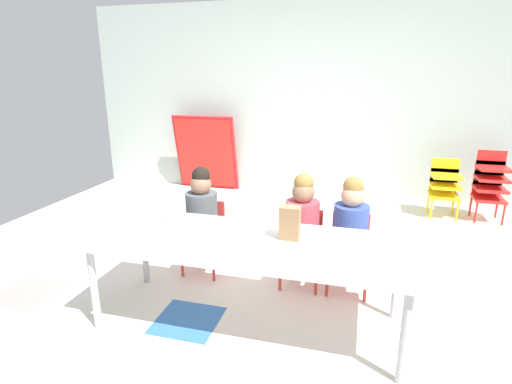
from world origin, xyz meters
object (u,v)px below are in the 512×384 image
at_px(craft_table, 248,246).
at_px(seated_child_near_camera, 202,211).
at_px(seated_child_far_right, 351,224).
at_px(paper_bag_brown, 290,223).
at_px(folded_activity_table, 206,153).
at_px(kid_chair_yellow_stack, 445,184).
at_px(seated_child_middle_seat, 302,220).
at_px(donut_powdered_on_plate, 171,218).
at_px(paper_plate_near_edge, 171,221).
at_px(kid_chair_red_stack, 490,181).

distance_m(craft_table, seated_child_near_camera, 0.83).
bearing_deg(seated_child_far_right, paper_bag_brown, -125.76).
xyz_separation_m(seated_child_near_camera, folded_activity_table, (-0.95, 2.41, -0.02)).
bearing_deg(folded_activity_table, paper_bag_brown, -58.79).
height_order(kid_chair_yellow_stack, folded_activity_table, folded_activity_table).
relative_size(seated_child_near_camera, seated_child_middle_seat, 1.00).
bearing_deg(folded_activity_table, donut_powdered_on_plate, -72.74).
bearing_deg(seated_child_near_camera, paper_plate_near_edge, -98.53).
relative_size(seated_child_far_right, kid_chair_red_stack, 1.15).
height_order(seated_child_far_right, paper_bag_brown, seated_child_far_right).
relative_size(paper_bag_brown, donut_powdered_on_plate, 1.92).
height_order(kid_chair_yellow_stack, donut_powdered_on_plate, kid_chair_yellow_stack).
relative_size(seated_child_middle_seat, seated_child_far_right, 1.00).
bearing_deg(seated_child_near_camera, craft_table, -46.60).
relative_size(folded_activity_table, donut_powdered_on_plate, 9.50).
bearing_deg(craft_table, seated_child_middle_seat, 66.74).
bearing_deg(kid_chair_red_stack, paper_bag_brown, -125.60).
distance_m(craft_table, seated_child_far_right, 0.87).
distance_m(craft_table, kid_chair_yellow_stack, 3.14).
height_order(seated_child_far_right, paper_plate_near_edge, seated_child_far_right).
xyz_separation_m(seated_child_near_camera, donut_powdered_on_plate, (-0.06, -0.43, 0.08)).
bearing_deg(seated_child_middle_seat, seated_child_far_right, -0.00).
relative_size(craft_table, kid_chair_red_stack, 2.61).
height_order(paper_bag_brown, paper_plate_near_edge, paper_bag_brown).
bearing_deg(seated_child_near_camera, seated_child_middle_seat, 0.00).
bearing_deg(donut_powdered_on_plate, seated_child_far_right, 18.73).
relative_size(kid_chair_red_stack, paper_plate_near_edge, 4.44).
relative_size(kid_chair_red_stack, folded_activity_table, 0.74).
xyz_separation_m(paper_plate_near_edge, donut_powdered_on_plate, (0.00, 0.00, 0.02)).
height_order(seated_child_far_right, kid_chair_red_stack, seated_child_far_right).
bearing_deg(kid_chair_yellow_stack, seated_child_middle_seat, -123.52).
height_order(folded_activity_table, paper_plate_near_edge, folded_activity_table).
bearing_deg(kid_chair_red_stack, seated_child_near_camera, -142.29).
bearing_deg(seated_child_far_right, craft_table, -135.89).
xyz_separation_m(craft_table, seated_child_middle_seat, (0.26, 0.61, -0.01)).
xyz_separation_m(craft_table, seated_child_far_right, (0.63, 0.61, -0.01)).
height_order(seated_child_near_camera, paper_plate_near_edge, seated_child_near_camera).
distance_m(paper_plate_near_edge, donut_powdered_on_plate, 0.02).
bearing_deg(seated_child_middle_seat, craft_table, -113.26).
xyz_separation_m(paper_bag_brown, donut_powdered_on_plate, (-0.89, 0.09, -0.08)).
distance_m(kid_chair_yellow_stack, paper_bag_brown, 2.95).
height_order(craft_table, kid_chair_red_stack, kid_chair_red_stack).
height_order(kid_chair_red_stack, donut_powdered_on_plate, kid_chair_red_stack).
xyz_separation_m(kid_chair_yellow_stack, paper_bag_brown, (-1.38, -2.59, 0.33)).
bearing_deg(kid_chair_red_stack, donut_powdered_on_plate, -137.66).
xyz_separation_m(seated_child_far_right, paper_plate_near_edge, (-1.26, -0.43, 0.06)).
height_order(craft_table, folded_activity_table, folded_activity_table).
relative_size(seated_child_middle_seat, folded_activity_table, 0.84).
xyz_separation_m(kid_chair_yellow_stack, kid_chair_red_stack, (0.47, 0.00, 0.06)).
bearing_deg(seated_child_middle_seat, paper_bag_brown, -90.77).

